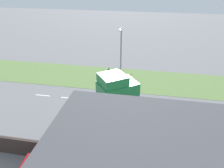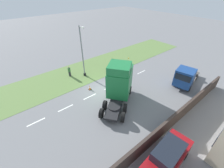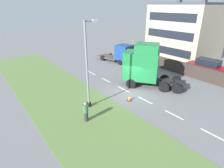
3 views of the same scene
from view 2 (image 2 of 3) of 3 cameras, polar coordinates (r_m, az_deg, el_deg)
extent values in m
plane|color=slate|center=(19.77, -2.87, -2.15)|extent=(120.00, 120.00, 0.00)
cube|color=#607F42|center=(24.11, -11.57, 4.42)|extent=(7.00, 44.00, 0.01)
cube|color=white|center=(17.41, -26.92, -12.81)|extent=(0.16, 1.80, 0.00)
cube|color=white|center=(17.82, -17.25, -8.75)|extent=(0.16, 1.80, 0.00)
cube|color=white|center=(18.79, -8.48, -4.77)|extent=(0.16, 1.80, 0.00)
cube|color=white|center=(20.21, -0.85, -1.18)|extent=(0.16, 1.80, 0.00)
cube|color=white|center=(22.02, 5.64, 1.90)|extent=(0.16, 1.80, 0.00)
cube|color=white|center=(24.11, 11.10, 4.47)|extent=(0.16, 1.80, 0.00)
cube|color=#382D28|center=(14.90, 19.34, -15.44)|extent=(0.25, 24.00, 1.61)
cube|color=black|center=(17.19, 1.94, -5.76)|extent=(4.96, 6.04, 0.24)
cube|color=#1E7A3D|center=(17.41, 3.06, 1.28)|extent=(4.11, 4.35, 2.94)
cube|color=black|center=(19.27, 4.06, 2.52)|extent=(1.72, 1.29, 1.65)
cube|color=black|center=(18.63, 4.22, 5.91)|extent=(1.82, 1.37, 0.94)
cube|color=#1E7A3D|center=(15.98, 2.89, 6.05)|extent=(3.27, 3.26, 0.90)
sphere|color=orange|center=(17.09, 6.29, 9.78)|extent=(0.14, 0.14, 0.14)
cylinder|color=black|center=(15.99, 0.83, -8.54)|extent=(1.89, 1.89, 0.12)
cylinder|color=black|center=(19.24, 0.08, -1.35)|extent=(0.88, 1.03, 1.04)
cylinder|color=black|center=(18.93, 6.75, -2.29)|extent=(0.88, 1.03, 1.04)
cylinder|color=black|center=(16.66, -2.75, -7.99)|extent=(0.88, 1.03, 1.04)
cylinder|color=black|center=(16.31, 5.01, -9.24)|extent=(0.88, 1.03, 1.04)
cylinder|color=black|center=(15.77, -4.08, -11.07)|extent=(0.88, 1.03, 1.04)
cylinder|color=black|center=(15.39, 4.18, -12.49)|extent=(0.88, 1.03, 1.04)
cube|color=navy|center=(21.21, 25.86, 2.29)|extent=(2.49, 2.47, 2.21)
cube|color=black|center=(20.08, 25.33, 2.13)|extent=(1.82, 0.42, 0.80)
cube|color=#4C4742|center=(24.38, 27.11, 2.75)|extent=(2.85, 4.22, 0.18)
cube|color=#4C4742|center=(22.32, 26.43, 2.71)|extent=(2.08, 0.53, 1.55)
cylinder|color=black|center=(21.74, 27.41, -1.46)|extent=(0.40, 0.83, 0.80)
cylinder|color=black|center=(21.99, 22.69, 0.32)|extent=(0.40, 0.83, 0.80)
cylinder|color=black|center=(24.85, 29.49, 2.35)|extent=(0.40, 0.83, 0.80)
cylinder|color=black|center=(25.07, 25.33, 3.88)|extent=(0.40, 0.83, 0.80)
cube|color=maroon|center=(13.12, 20.20, -24.96)|extent=(2.20, 4.84, 1.15)
cube|color=black|center=(12.27, 20.85, -22.98)|extent=(1.75, 2.70, 0.77)
cylinder|color=black|center=(14.54, 19.69, -20.21)|extent=(0.25, 0.65, 0.64)
cylinder|color=black|center=(14.36, 26.14, -23.47)|extent=(0.25, 0.65, 0.64)
cylinder|color=black|center=(12.94, 12.25, -28.74)|extent=(0.25, 0.65, 0.64)
cylinder|color=black|center=(23.06, -10.34, 3.66)|extent=(0.37, 0.37, 0.40)
cylinder|color=gray|center=(21.55, -11.28, 11.58)|extent=(0.17, 0.17, 7.29)
cylinder|color=gray|center=(20.10, -11.78, 20.58)|extent=(0.90, 0.12, 0.12)
cube|color=silver|center=(19.72, -11.09, 20.39)|extent=(0.44, 0.20, 0.16)
cylinder|color=#333338|center=(23.36, -15.79, 3.82)|extent=(0.34, 0.34, 0.77)
cylinder|color=#3F723F|center=(23.04, -16.05, 5.30)|extent=(0.39, 0.39, 0.61)
sphere|color=tan|center=(22.85, -16.21, 6.19)|extent=(0.21, 0.21, 0.21)
cube|color=black|center=(19.98, -8.41, -2.03)|extent=(0.36, 0.36, 0.03)
cone|color=orange|center=(19.81, -8.48, -1.35)|extent=(0.28, 0.28, 0.55)
cylinder|color=white|center=(19.80, -8.48, -1.29)|extent=(0.17, 0.17, 0.07)
camera|label=1|loc=(14.99, 85.96, 10.12)|focal=35.00mm
camera|label=3|loc=(25.31, -49.35, 15.40)|focal=30.00mm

